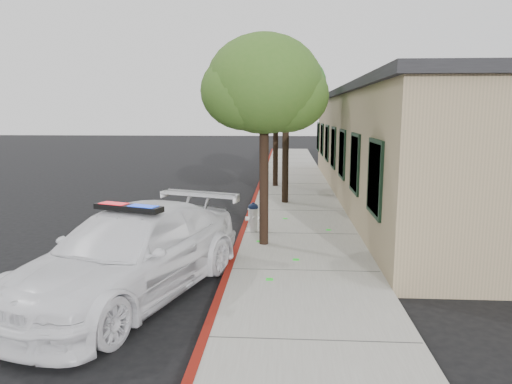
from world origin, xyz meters
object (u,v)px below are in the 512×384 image
(clapboard_building, at_px, (429,145))
(street_tree_mid, at_px, (286,88))
(fire_hydrant, at_px, (253,217))
(street_tree_near, at_px, (264,89))
(police_car, at_px, (131,254))
(street_tree_far, at_px, (277,101))

(clapboard_building, relative_size, street_tree_mid, 3.90)
(fire_hydrant, relative_size, street_tree_mid, 0.15)
(street_tree_near, bearing_deg, police_car, -126.49)
(clapboard_building, xyz_separation_m, street_tree_near, (-5.99, -7.08, 1.78))
(clapboard_building, distance_m, street_tree_mid, 6.04)
(street_tree_far, bearing_deg, street_tree_mid, -83.90)
(police_car, relative_size, fire_hydrant, 7.62)
(fire_hydrant, bearing_deg, street_tree_far, 72.10)
(clapboard_building, relative_size, fire_hydrant, 26.65)
(police_car, bearing_deg, street_tree_far, 97.87)
(police_car, relative_size, street_tree_mid, 1.11)
(fire_hydrant, relative_size, street_tree_far, 0.16)
(fire_hydrant, distance_m, street_tree_far, 8.72)
(clapboard_building, bearing_deg, police_car, -129.11)
(fire_hydrant, relative_size, street_tree_near, 0.16)
(clapboard_building, relative_size, police_car, 3.50)
(police_car, distance_m, street_tree_mid, 9.70)
(street_tree_mid, bearing_deg, clapboard_building, 15.89)
(clapboard_building, bearing_deg, street_tree_mid, -164.11)
(street_tree_near, bearing_deg, fire_hydrant, 105.34)
(street_tree_mid, relative_size, street_tree_far, 1.09)
(police_car, xyz_separation_m, street_tree_near, (2.30, 3.11, 3.10))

